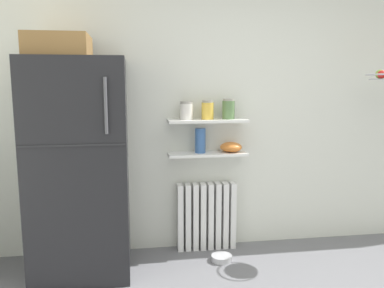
{
  "coord_description": "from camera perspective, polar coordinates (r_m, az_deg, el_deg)",
  "views": [
    {
      "loc": [
        -0.74,
        -1.55,
        1.56
      ],
      "look_at": [
        -0.27,
        1.6,
        1.05
      ],
      "focal_mm": 36.93,
      "sensor_mm": 36.0,
      "label": 1
    }
  ],
  "objects": [
    {
      "name": "radiator",
      "position": [
        3.74,
        2.09,
        -10.36
      ],
      "size": [
        0.54,
        0.12,
        0.63
      ],
      "color": "white",
      "rests_on": "ground_plane"
    },
    {
      "name": "pet_food_bowl",
      "position": [
        3.61,
        4.35,
        -16.1
      ],
      "size": [
        0.18,
        0.18,
        0.05
      ],
      "primitive_type": "cylinder",
      "color": "#B7B7BC",
      "rests_on": "ground_plane"
    },
    {
      "name": "storage_jar_2",
      "position": [
        3.55,
        5.29,
        5.06
      ],
      "size": [
        0.11,
        0.11,
        0.18
      ],
      "color": "#5B7F4C",
      "rests_on": "wall_shelf_upper"
    },
    {
      "name": "back_wall",
      "position": [
        3.68,
        3.08,
        5.03
      ],
      "size": [
        7.04,
        0.1,
        2.6
      ],
      "primitive_type": "cube",
      "color": "silver",
      "rests_on": "ground_plane"
    },
    {
      "name": "wall_shelf_upper",
      "position": [
        3.52,
        2.26,
        3.38
      ],
      "size": [
        0.71,
        0.22,
        0.02
      ],
      "primitive_type": "cube",
      "color": "white"
    },
    {
      "name": "shelf_bowl",
      "position": [
        3.6,
        5.66,
        -0.44
      ],
      "size": [
        0.2,
        0.2,
        0.09
      ],
      "primitive_type": "ellipsoid",
      "color": "orange",
      "rests_on": "wall_shelf_lower"
    },
    {
      "name": "storage_jar_0",
      "position": [
        3.48,
        -0.81,
        4.84
      ],
      "size": [
        0.12,
        0.12,
        0.16
      ],
      "color": "silver",
      "rests_on": "wall_shelf_upper"
    },
    {
      "name": "refrigerator",
      "position": [
        3.29,
        -15.98,
        -2.7
      ],
      "size": [
        0.76,
        0.73,
        1.91
      ],
      "color": "black",
      "rests_on": "ground_plane"
    },
    {
      "name": "wall_shelf_lower",
      "position": [
        3.56,
        2.23,
        -1.44
      ],
      "size": [
        0.71,
        0.22,
        0.02
      ],
      "primitive_type": "cube",
      "color": "white"
    },
    {
      "name": "storage_jar_1",
      "position": [
        3.51,
        2.27,
        4.94
      ],
      "size": [
        0.11,
        0.11,
        0.17
      ],
      "color": "yellow",
      "rests_on": "wall_shelf_upper"
    },
    {
      "name": "vase",
      "position": [
        3.53,
        1.2,
        0.5
      ],
      "size": [
        0.1,
        0.1,
        0.22
      ],
      "primitive_type": "cylinder",
      "color": "#38609E",
      "rests_on": "wall_shelf_lower"
    }
  ]
}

